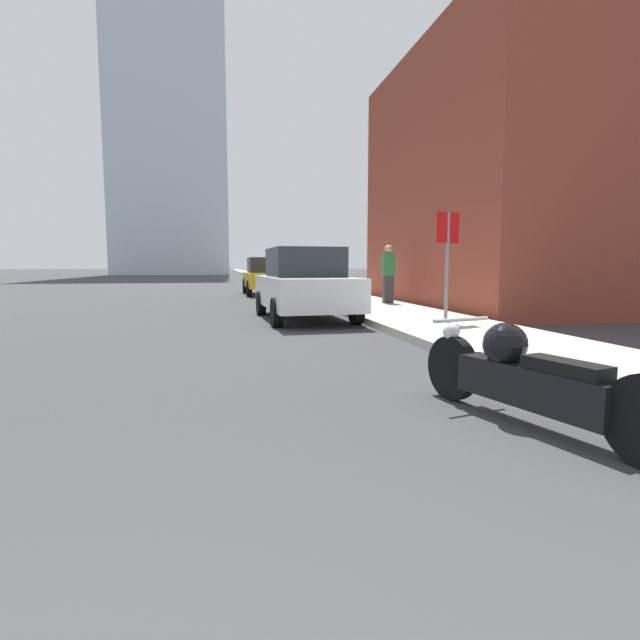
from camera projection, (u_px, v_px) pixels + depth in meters
sidewalk at (276, 280)px, 40.06m from camera, size 2.47×240.00×0.15m
brick_storefront at (599, 185)px, 15.95m from camera, size 12.51×9.71×7.68m
distant_tower at (168, 47)px, 70.18m from camera, size 15.50×15.50×63.71m
motorcycle at (525, 377)px, 3.92m from camera, size 0.87×2.37×0.80m
parked_car_white at (304, 284)px, 11.66m from camera, size 2.07×4.32×1.67m
parked_car_yellow at (265, 276)px, 21.66m from camera, size 1.84×4.18×1.61m
stop_sign at (447, 248)px, 9.75m from camera, size 0.57×0.26×2.15m
pedestrian at (388, 273)px, 14.78m from camera, size 0.36×0.24×1.72m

